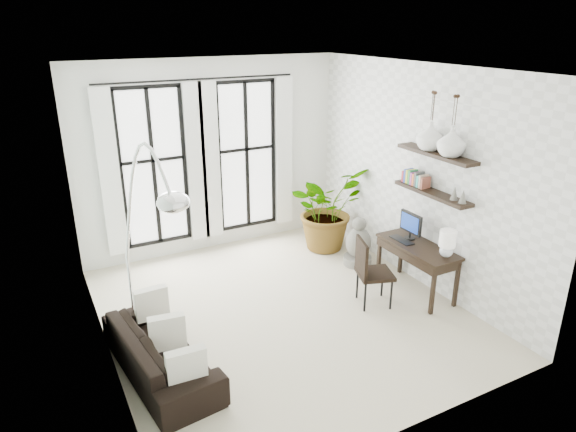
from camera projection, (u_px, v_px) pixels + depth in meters
floor at (282, 311)px, 7.03m from camera, size 5.00×5.00×0.00m
ceiling at (281, 69)px, 5.89m from camera, size 5.00×5.00×0.00m
wall_left at (94, 233)px, 5.48m from camera, size 0.00×5.00×5.00m
wall_right at (419, 177)px, 7.45m from camera, size 0.00×5.00×5.00m
wall_back at (212, 157)px, 8.53m from camera, size 4.50×0.00×4.50m
windows at (203, 162)px, 8.39m from camera, size 3.26×0.13×2.65m
wall_shelves at (432, 176)px, 7.01m from camera, size 0.25×1.30×0.60m
sofa at (160, 352)px, 5.70m from camera, size 0.95×1.95×0.55m
throw_pillows at (167, 332)px, 5.66m from camera, size 0.40×1.52×0.40m
plant at (326, 208)px, 8.77m from camera, size 1.54×1.42×1.44m
desk at (420, 249)px, 7.23m from camera, size 0.53×1.26×1.14m
desk_chair at (369, 268)px, 7.01m from camera, size 0.59×0.59×0.97m
arc_lamp at (146, 197)px, 5.50m from camera, size 0.76×1.13×2.56m
buddha at (358, 245)px, 8.26m from camera, size 0.45×0.45×0.82m
vase_a at (452, 142)px, 6.58m from camera, size 0.37×0.37×0.38m
vase_b at (430, 136)px, 6.91m from camera, size 0.37×0.37×0.38m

